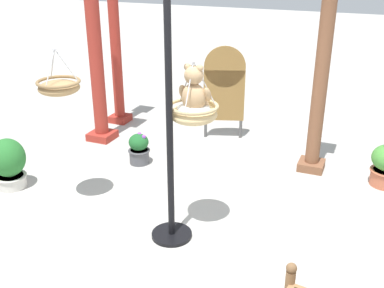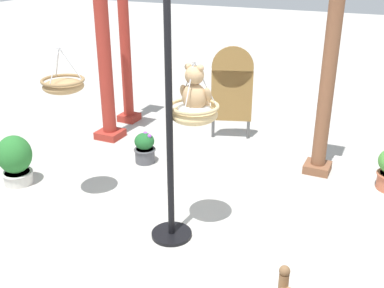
{
  "view_description": "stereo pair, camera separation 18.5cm",
  "coord_description": "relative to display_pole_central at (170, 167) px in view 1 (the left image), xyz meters",
  "views": [
    {
      "loc": [
        1.6,
        -3.85,
        2.9
      ],
      "look_at": [
        -0.02,
        0.08,
        1.07
      ],
      "focal_mm": 43.03,
      "sensor_mm": 36.0,
      "label": 1
    },
    {
      "loc": [
        1.77,
        -3.77,
        2.9
      ],
      "look_at": [
        -0.02,
        0.08,
        1.07
      ],
      "focal_mm": 43.03,
      "sensor_mm": 36.0,
      "label": 2
    }
  ],
  "objects": [
    {
      "name": "hanging_basket_with_teddy",
      "position": [
        0.15,
        0.25,
        0.52
      ],
      "size": [
        0.51,
        0.51,
        0.64
      ],
      "color": "tan"
    },
    {
      "name": "hanging_basket_left_high",
      "position": [
        -1.44,
        0.19,
        0.63
      ],
      "size": [
        0.49,
        0.49,
        0.52
      ],
      "color": "#A37F51"
    },
    {
      "name": "display_pole_central",
      "position": [
        0.0,
        0.0,
        0.0
      ],
      "size": [
        0.44,
        0.44,
        2.64
      ],
      "color": "black",
      "rests_on": "ground"
    },
    {
      "name": "teddy_bear",
      "position": [
        0.15,
        0.27,
        0.74
      ],
      "size": [
        0.34,
        0.3,
        0.49
      ],
      "color": "tan"
    },
    {
      "name": "ground_plane",
      "position": [
        0.21,
        0.04,
        -0.84
      ],
      "size": [
        40.0,
        40.0,
        0.0
      ],
      "primitive_type": "plane",
      "color": "#ADAAA3"
    },
    {
      "name": "potted_plant_small_succulent",
      "position": [
        -2.41,
        0.22,
        -0.5
      ],
      "size": [
        0.45,
        0.45,
        0.67
      ],
      "color": "beige",
      "rests_on": "ground"
    },
    {
      "name": "potted_plant_tall_leafy",
      "position": [
        -1.21,
        1.5,
        -0.62
      ],
      "size": [
        0.32,
        0.32,
        0.47
      ],
      "color": "#4C4C51",
      "rests_on": "ground"
    },
    {
      "name": "display_sign_board",
      "position": [
        -0.41,
        2.91,
        0.05
      ],
      "size": [
        0.63,
        0.25,
        1.51
      ],
      "color": "olive",
      "rests_on": "ground"
    },
    {
      "name": "greenhouse_pillar_far_back",
      "position": [
        -2.37,
        2.91,
        0.46
      ],
      "size": [
        0.34,
        0.34,
        2.7
      ],
      "color": "#9E2D23",
      "rests_on": "ground"
    },
    {
      "name": "greenhouse_pillar_left",
      "position": [
        -2.21,
        2.08,
        0.63
      ],
      "size": [
        0.41,
        0.41,
        3.05
      ],
      "color": "#9E2D23",
      "rests_on": "ground"
    },
    {
      "name": "greenhouse_pillar_right",
      "position": [
        1.13,
        2.26,
        0.61
      ],
      "size": [
        0.37,
        0.37,
        3.0
      ],
      "color": "brown",
      "rests_on": "ground"
    }
  ]
}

